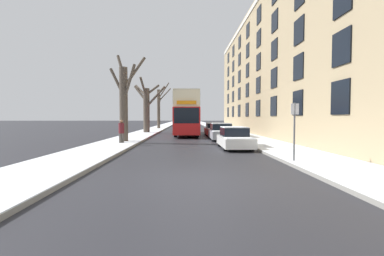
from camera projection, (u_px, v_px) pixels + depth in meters
ground_plane at (197, 180)px, 7.77m from camera, size 320.00×320.00×0.00m
sidewalk_left at (165, 125)px, 60.58m from camera, size 3.10×130.00×0.16m
sidewalk_right at (209, 125)px, 60.84m from camera, size 3.10×130.00×0.16m
terrace_facade_right at (294, 69)px, 27.47m from camera, size 9.10×40.84×14.15m
bare_tree_left_0 at (124, 100)px, 19.03m from camera, size 2.72×1.85×6.64m
bare_tree_left_1 at (146, 107)px, 30.66m from camera, size 4.17×3.36×6.63m
bare_tree_left_2 at (159, 108)px, 42.25m from camera, size 2.30×1.22×7.73m
double_decker_bus at (186, 112)px, 28.28m from camera, size 2.49×11.66×4.46m
parked_car_0 at (234, 138)px, 15.80m from camera, size 1.73×4.08×1.33m
parked_car_1 at (221, 132)px, 21.90m from camera, size 1.85×4.33×1.44m
parked_car_2 at (214, 130)px, 27.20m from camera, size 1.80×4.16×1.36m
pedestrian_left_sidewalk at (121, 131)px, 17.76m from camera, size 0.38×0.38×1.75m
street_sign_post at (294, 129)px, 10.30m from camera, size 0.32×0.07×2.49m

